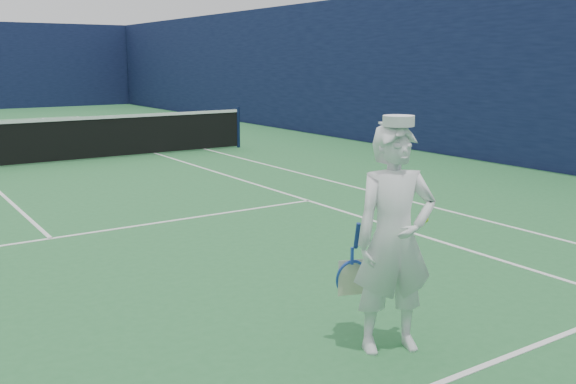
{
  "coord_description": "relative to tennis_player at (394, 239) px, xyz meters",
  "views": [
    {
      "loc": [
        -1.89,
        -14.8,
        2.29
      ],
      "look_at": [
        1.48,
        -9.75,
        1.03
      ],
      "focal_mm": 40.0,
      "sensor_mm": 36.0,
      "label": 1
    }
  ],
  "objects": [
    {
      "name": "tennis_player",
      "position": [
        0.0,
        0.0,
        0.0
      ],
      "size": [
        0.77,
        0.7,
        1.88
      ],
      "rotation": [
        0.0,
        0.0,
        -0.35
      ],
      "color": "white",
      "rests_on": "ground"
    }
  ]
}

